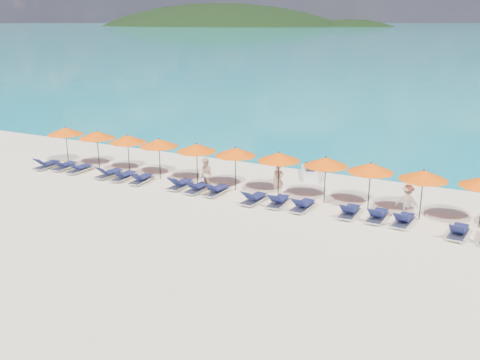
% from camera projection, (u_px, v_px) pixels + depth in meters
% --- Properties ---
extents(ground, '(1400.00, 1400.00, 0.00)m').
position_uv_depth(ground, '(208.00, 225.00, 22.58)').
color(ground, beige).
extents(headland_main, '(374.00, 242.00, 126.50)m').
position_uv_depth(headland_main, '(218.00, 60.00, 624.34)').
color(headland_main, black).
rests_on(headland_main, ground).
extents(headland_small, '(162.00, 126.00, 85.50)m').
position_uv_depth(headland_small, '(349.00, 60.00, 575.81)').
color(headland_small, black).
rests_on(headland_small, ground).
extents(jetski, '(1.53, 2.19, 0.73)m').
position_uv_depth(jetski, '(310.00, 172.00, 29.29)').
color(jetski, silver).
rests_on(jetski, ground).
extents(beachgoer_a, '(0.63, 0.51, 1.48)m').
position_uv_depth(beachgoer_a, '(278.00, 179.00, 26.51)').
color(beachgoer_a, tan).
rests_on(beachgoer_a, ground).
extents(beachgoer_b, '(0.93, 0.72, 1.69)m').
position_uv_depth(beachgoer_b, '(206.00, 175.00, 26.89)').
color(beachgoer_b, tan).
rests_on(beachgoer_b, ground).
extents(beachgoer_c, '(1.00, 0.51, 1.51)m').
position_uv_depth(beachgoer_c, '(407.00, 201.00, 23.25)').
color(beachgoer_c, tan).
rests_on(beachgoer_c, ground).
extents(umbrella_0, '(2.10, 2.10, 2.28)m').
position_uv_depth(umbrella_0, '(65.00, 131.00, 31.54)').
color(umbrella_0, black).
rests_on(umbrella_0, ground).
extents(umbrella_1, '(2.10, 2.10, 2.28)m').
position_uv_depth(umbrella_1, '(97.00, 135.00, 30.54)').
color(umbrella_1, black).
rests_on(umbrella_1, ground).
extents(umbrella_2, '(2.10, 2.10, 2.28)m').
position_uv_depth(umbrella_2, '(128.00, 139.00, 29.49)').
color(umbrella_2, black).
rests_on(umbrella_2, ground).
extents(umbrella_3, '(2.10, 2.10, 2.28)m').
position_uv_depth(umbrella_3, '(159.00, 143.00, 28.55)').
color(umbrella_3, black).
rests_on(umbrella_3, ground).
extents(umbrella_4, '(2.10, 2.10, 2.28)m').
position_uv_depth(umbrella_4, '(197.00, 148.00, 27.48)').
color(umbrella_4, black).
rests_on(umbrella_4, ground).
extents(umbrella_5, '(2.10, 2.10, 2.28)m').
position_uv_depth(umbrella_5, '(235.00, 152.00, 26.64)').
color(umbrella_5, black).
rests_on(umbrella_5, ground).
extents(umbrella_6, '(2.10, 2.10, 2.28)m').
position_uv_depth(umbrella_6, '(279.00, 157.00, 25.69)').
color(umbrella_6, black).
rests_on(umbrella_6, ground).
extents(umbrella_7, '(2.10, 2.10, 2.28)m').
position_uv_depth(umbrella_7, '(326.00, 162.00, 24.77)').
color(umbrella_7, black).
rests_on(umbrella_7, ground).
extents(umbrella_8, '(2.10, 2.10, 2.28)m').
position_uv_depth(umbrella_8, '(371.00, 168.00, 23.81)').
color(umbrella_8, black).
rests_on(umbrella_8, ground).
extents(umbrella_9, '(2.10, 2.10, 2.28)m').
position_uv_depth(umbrella_9, '(424.00, 175.00, 22.67)').
color(umbrella_9, black).
rests_on(umbrella_9, ground).
extents(lounger_0, '(0.63, 1.70, 0.66)m').
position_uv_depth(lounger_0, '(47.00, 165.00, 31.09)').
color(lounger_0, silver).
rests_on(lounger_0, ground).
extents(lounger_1, '(0.71, 1.73, 0.66)m').
position_uv_depth(lounger_1, '(64.00, 166.00, 30.84)').
color(lounger_1, silver).
rests_on(lounger_1, ground).
extents(lounger_2, '(0.65, 1.71, 0.66)m').
position_uv_depth(lounger_2, '(79.00, 168.00, 30.31)').
color(lounger_2, silver).
rests_on(lounger_2, ground).
extents(lounger_3, '(0.78, 1.75, 0.66)m').
position_uv_depth(lounger_3, '(109.00, 173.00, 29.34)').
color(lounger_3, silver).
rests_on(lounger_3, ground).
extents(lounger_4, '(0.63, 1.70, 0.66)m').
position_uv_depth(lounger_4, '(123.00, 176.00, 28.86)').
color(lounger_4, silver).
rests_on(lounger_4, ground).
extents(lounger_5, '(0.76, 1.75, 0.66)m').
position_uv_depth(lounger_5, '(141.00, 179.00, 28.34)').
color(lounger_5, silver).
rests_on(lounger_5, ground).
extents(lounger_6, '(0.64, 1.71, 0.66)m').
position_uv_depth(lounger_6, '(180.00, 184.00, 27.43)').
color(lounger_6, silver).
rests_on(lounger_6, ground).
extents(lounger_7, '(0.71, 1.73, 0.66)m').
position_uv_depth(lounger_7, '(197.00, 188.00, 26.85)').
color(lounger_7, silver).
rests_on(lounger_7, ground).
extents(lounger_8, '(0.69, 1.72, 0.66)m').
position_uv_depth(lounger_8, '(216.00, 190.00, 26.46)').
color(lounger_8, silver).
rests_on(lounger_8, ground).
extents(lounger_9, '(0.78, 1.75, 0.66)m').
position_uv_depth(lounger_9, '(254.00, 198.00, 25.24)').
color(lounger_9, silver).
rests_on(lounger_9, ground).
extents(lounger_10, '(0.70, 1.73, 0.66)m').
position_uv_depth(lounger_10, '(278.00, 201.00, 24.87)').
color(lounger_10, silver).
rests_on(lounger_10, ground).
extents(lounger_11, '(0.73, 1.74, 0.66)m').
position_uv_depth(lounger_11, '(303.00, 205.00, 24.31)').
color(lounger_11, silver).
rests_on(lounger_11, ground).
extents(lounger_12, '(0.62, 1.70, 0.66)m').
position_uv_depth(lounger_12, '(350.00, 211.00, 23.55)').
color(lounger_12, silver).
rests_on(lounger_12, ground).
extents(lounger_13, '(0.67, 1.72, 0.66)m').
position_uv_depth(lounger_13, '(378.00, 215.00, 23.06)').
color(lounger_13, silver).
rests_on(lounger_13, ground).
extents(lounger_14, '(0.75, 1.74, 0.66)m').
position_uv_depth(lounger_14, '(403.00, 220.00, 22.55)').
color(lounger_14, silver).
rests_on(lounger_14, ground).
extents(lounger_15, '(0.76, 1.75, 0.66)m').
position_uv_depth(lounger_15, '(458.00, 231.00, 21.33)').
color(lounger_15, silver).
rests_on(lounger_15, ground).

